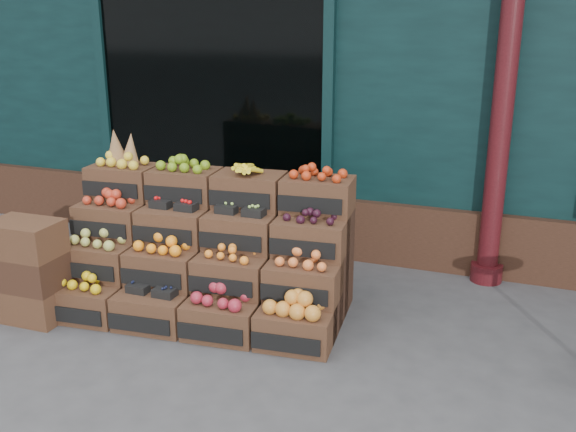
% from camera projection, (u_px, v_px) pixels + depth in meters
% --- Properties ---
extents(ground, '(60.00, 60.00, 0.00)m').
position_uv_depth(ground, '(279.00, 366.00, 4.38)').
color(ground, '#3F3F41').
rests_on(ground, ground).
extents(shop_facade, '(12.00, 6.24, 4.80)m').
position_uv_depth(shop_facade, '(425.00, 7.00, 8.22)').
color(shop_facade, black).
rests_on(shop_facade, ground).
extents(crate_display, '(2.33, 1.30, 1.40)m').
position_uv_depth(crate_display, '(208.00, 257.00, 5.16)').
color(crate_display, '#452A1B').
rests_on(crate_display, ground).
extents(spare_crates, '(0.54, 0.38, 0.80)m').
position_uv_depth(spare_crates, '(29.00, 271.00, 4.97)').
color(spare_crates, '#452A1B').
rests_on(spare_crates, ground).
extents(shopkeeper, '(0.70, 0.48, 1.85)m').
position_uv_depth(shopkeeper, '(231.00, 146.00, 7.03)').
color(shopkeeper, '#1A5C1F').
rests_on(shopkeeper, ground).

